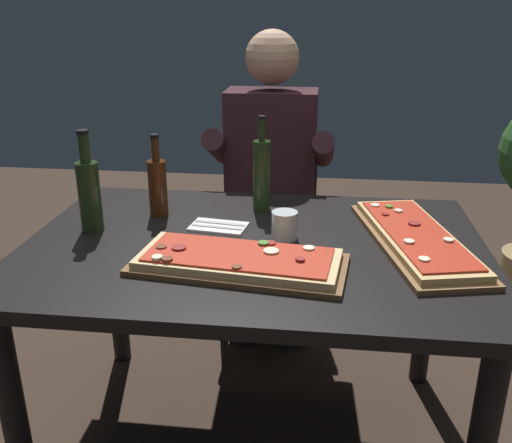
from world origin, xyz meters
TOP-DOWN VIEW (x-y plane):
  - ground_plane at (0.00, 0.00)m, footprint 6.40×6.40m
  - dining_table at (0.00, 0.00)m, footprint 1.40×0.96m
  - pizza_rectangular_front at (-0.02, -0.18)m, footprint 0.61×0.32m
  - pizza_rectangular_left at (0.49, 0.05)m, footprint 0.36×0.67m
  - wine_bottle_dark at (-0.36, 0.21)m, footprint 0.06×0.06m
  - oil_bottle_amber at (-0.53, 0.04)m, footprint 0.07×0.07m
  - vinegar_bottle_green at (-0.01, 0.30)m, footprint 0.06×0.06m
  - tumbler_near_camera at (0.09, 0.05)m, footprint 0.08×0.08m
  - napkin_cutlery_set at (-0.13, 0.11)m, footprint 0.19×0.13m
  - diner_chair at (-0.02, 0.86)m, footprint 0.44×0.44m
  - seated_diner at (-0.02, 0.74)m, footprint 0.53×0.41m

SIDE VIEW (x-z plane):
  - ground_plane at x=0.00m, z-range 0.00..0.00m
  - diner_chair at x=-0.02m, z-range 0.05..0.92m
  - dining_table at x=0.00m, z-range 0.27..1.01m
  - seated_diner at x=-0.02m, z-range 0.08..1.41m
  - napkin_cutlery_set at x=-0.13m, z-range 0.74..0.75m
  - pizza_rectangular_left at x=0.49m, z-range 0.74..0.78m
  - pizza_rectangular_front at x=-0.02m, z-range 0.73..0.78m
  - tumbler_near_camera at x=0.09m, z-range 0.74..0.83m
  - wine_bottle_dark at x=-0.36m, z-range 0.71..0.99m
  - oil_bottle_amber at x=-0.53m, z-range 0.70..1.03m
  - vinegar_bottle_green at x=-0.01m, z-range 0.70..1.04m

